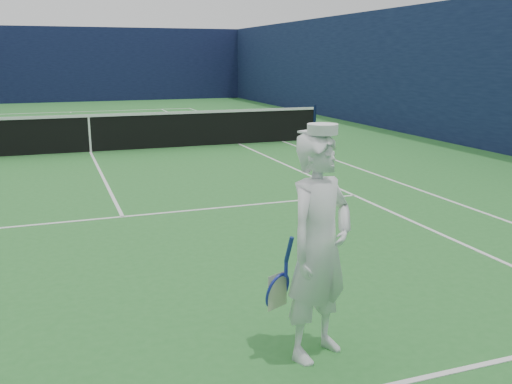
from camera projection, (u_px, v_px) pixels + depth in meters
ground at (91, 153)px, 14.78m from camera, size 80.00×80.00×0.00m
court_markings at (91, 153)px, 14.78m from camera, size 11.03×23.83×0.01m
windscreen_fence at (86, 75)px, 14.31m from camera, size 20.12×36.12×4.00m
tennis_net at (90, 132)px, 14.65m from camera, size 12.88×0.09×1.07m
tennis_player at (319, 247)px, 4.61m from camera, size 0.90×0.70×1.95m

